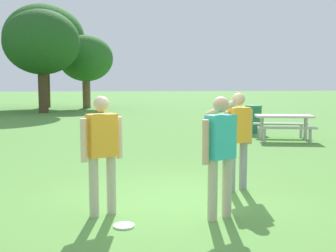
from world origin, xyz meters
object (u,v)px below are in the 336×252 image
object	(u,v)px
tree_far_right	(44,39)
tree_back_left	(86,59)
trash_can_further_along	(253,119)
person_catcher	(238,135)
person_bystander	(220,148)
frisbee	(124,226)
person_thrower	(102,148)
picnic_table_near	(284,122)
tree_slender_mid	(42,43)

from	to	relation	value
tree_far_right	tree_back_left	size ratio (longest dim) A/B	1.43
trash_can_further_along	tree_far_right	xyz separation A→B (m)	(-9.78, 14.37, 3.98)
trash_can_further_along	person_catcher	bearing A→B (deg)	-108.19
person_bystander	frisbee	world-z (taller)	person_bystander
person_bystander	tree_back_left	world-z (taller)	tree_back_left
person_thrower	frisbee	bearing A→B (deg)	-59.86
trash_can_further_along	tree_far_right	bearing A→B (deg)	124.24
picnic_table_near	tree_slender_mid	distance (m)	15.26
tree_slender_mid	picnic_table_near	bearing A→B (deg)	-50.77
tree_back_left	trash_can_further_along	bearing A→B (deg)	-62.53
person_bystander	trash_can_further_along	world-z (taller)	person_bystander
person_catcher	tree_back_left	xyz separation A→B (m)	(-4.54, 21.22, 2.22)
tree_far_right	tree_slender_mid	bearing A→B (deg)	-80.94
person_thrower	tree_slender_mid	world-z (taller)	tree_slender_mid
person_bystander	frisbee	xyz separation A→B (m)	(-1.27, -0.23, -0.95)
trash_can_further_along	tree_slender_mid	distance (m)	13.65
picnic_table_near	tree_far_right	xyz separation A→B (m)	(-10.18, 16.25, 3.90)
trash_can_further_along	frisbee	bearing A→B (deg)	-115.31
person_bystander	tree_far_right	distance (m)	24.61
person_thrower	trash_can_further_along	size ratio (longest dim) A/B	1.71
person_thrower	tree_slender_mid	size ratio (longest dim) A/B	0.29
person_catcher	trash_can_further_along	xyz separation A→B (m)	(2.51, 7.65, -0.46)
person_thrower	frisbee	xyz separation A→B (m)	(0.29, -0.50, -0.93)
person_thrower	tree_far_right	xyz separation A→B (m)	(-5.09, 23.16, 3.52)
frisbee	tree_slender_mid	distance (m)	19.89
person_catcher	trash_can_further_along	world-z (taller)	person_catcher
tree_slender_mid	frisbee	bearing A→B (deg)	-76.26
tree_far_right	tree_back_left	xyz separation A→B (m)	(2.73, -0.80, -1.30)
person_bystander	tree_slender_mid	world-z (taller)	tree_slender_mid
trash_can_further_along	tree_back_left	world-z (taller)	tree_back_left
picnic_table_near	person_catcher	bearing A→B (deg)	-116.79
person_bystander	trash_can_further_along	bearing A→B (deg)	70.99
picnic_table_near	tree_slender_mid	world-z (taller)	tree_slender_mid
person_catcher	trash_can_further_along	size ratio (longest dim) A/B	1.71
tree_back_left	frisbee	bearing A→B (deg)	-83.37
person_catcher	picnic_table_near	world-z (taller)	person_catcher
person_thrower	tree_back_left	distance (m)	22.59
person_thrower	tree_far_right	bearing A→B (deg)	102.40
person_catcher	frisbee	xyz separation A→B (m)	(-1.88, -1.64, -0.93)
person_catcher	tree_back_left	world-z (taller)	tree_back_left
person_thrower	frisbee	distance (m)	1.10
person_catcher	tree_slender_mid	distance (m)	18.73
frisbee	tree_far_right	xyz separation A→B (m)	(-5.38, 23.66, 4.45)
picnic_table_near	tree_far_right	size ratio (longest dim) A/B	0.29
tree_slender_mid	tree_back_left	world-z (taller)	tree_slender_mid
tree_back_left	person_bystander	bearing A→B (deg)	-80.15
tree_slender_mid	tree_far_right	bearing A→B (deg)	99.06
tree_slender_mid	person_catcher	bearing A→B (deg)	-69.38
person_catcher	tree_far_right	distance (m)	23.45
trash_can_further_along	tree_slender_mid	size ratio (longest dim) A/B	0.17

